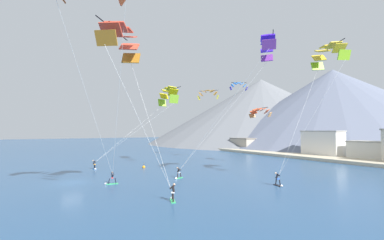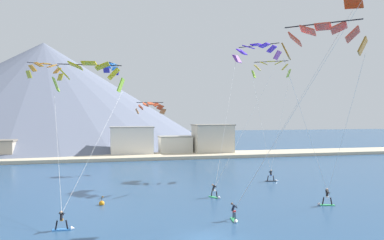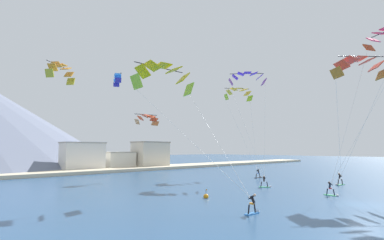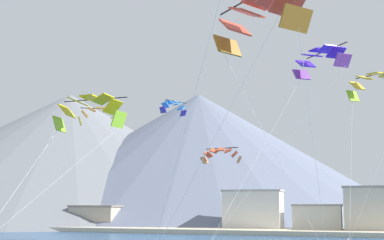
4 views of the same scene
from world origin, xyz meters
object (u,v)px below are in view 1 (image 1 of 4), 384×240
(kitesurfer_mid_center, at_px, (173,195))
(parafoil_kite_distant_low_drift, at_px, (208,94))
(kitesurfer_near_trail, at_px, (178,175))
(parafoil_kite_distant_mid_solo, at_px, (260,112))
(parafoil_kite_mid_center, at_px, (121,39))
(kitesurfer_near_lead, at_px, (110,181))
(parafoil_kite_distant_high_outer, at_px, (239,85))
(kitesurfer_far_right, at_px, (95,167))
(race_marker_buoy, at_px, (144,167))
(kitesurfer_far_left, at_px, (279,182))
(parafoil_kite_near_trail, at_px, (267,46))
(parafoil_kite_far_left, at_px, (328,53))
(parafoil_kite_far_right, at_px, (168,94))

(kitesurfer_mid_center, xyz_separation_m, parafoil_kite_distant_low_drift, (-30.20, 25.67, 15.56))
(kitesurfer_near_trail, distance_m, parafoil_kite_distant_mid_solo, 23.96)
(kitesurfer_mid_center, xyz_separation_m, parafoil_kite_mid_center, (-3.12, -4.31, 15.53))
(kitesurfer_near_lead, relative_size, parafoil_kite_distant_high_outer, 0.44)
(kitesurfer_far_right, height_order, parafoil_kite_distant_low_drift, parafoil_kite_distant_low_drift)
(race_marker_buoy, bearing_deg, kitesurfer_far_left, 20.21)
(kitesurfer_mid_center, xyz_separation_m, parafoil_kite_distant_high_outer, (-20.49, 27.12, 16.33))
(parafoil_kite_distant_high_outer, bearing_deg, parafoil_kite_distant_mid_solo, 0.64)
(kitesurfer_near_trail, distance_m, parafoil_kite_distant_high_outer, 28.83)
(kitesurfer_near_trail, bearing_deg, kitesurfer_far_right, -151.31)
(kitesurfer_near_trail, distance_m, kitesurfer_far_right, 17.35)
(kitesurfer_near_trail, relative_size, parafoil_kite_mid_center, 0.11)
(parafoil_kite_near_trail, height_order, parafoil_kite_distant_low_drift, parafoil_kite_near_trail)
(kitesurfer_mid_center, height_order, parafoil_kite_far_left, parafoil_kite_far_left)
(parafoil_kite_mid_center, bearing_deg, kitesurfer_far_right, 174.98)
(parafoil_kite_distant_low_drift, bearing_deg, kitesurfer_far_right, -79.60)
(kitesurfer_far_right, bearing_deg, parafoil_kite_near_trail, 35.57)
(kitesurfer_mid_center, relative_size, parafoil_kite_near_trail, 0.10)
(kitesurfer_near_trail, bearing_deg, kitesurfer_mid_center, -31.15)
(kitesurfer_mid_center, height_order, parafoil_kite_far_right, parafoil_kite_far_right)
(kitesurfer_near_trail, height_order, parafoil_kite_distant_high_outer, parafoil_kite_distant_high_outer)
(parafoil_kite_distant_mid_solo, bearing_deg, kitesurfer_far_right, -110.04)
(kitesurfer_mid_center, height_order, race_marker_buoy, kitesurfer_mid_center)
(kitesurfer_near_trail, distance_m, parafoil_kite_distant_low_drift, 32.39)
(kitesurfer_near_lead, relative_size, kitesurfer_mid_center, 0.99)
(kitesurfer_near_lead, distance_m, parafoil_kite_mid_center, 17.54)
(kitesurfer_mid_center, height_order, kitesurfer_far_right, kitesurfer_mid_center)
(kitesurfer_far_right, xyz_separation_m, parafoil_kite_mid_center, (21.93, -1.93, 15.58))
(parafoil_kite_distant_high_outer, bearing_deg, kitesurfer_near_lead, -72.59)
(parafoil_kite_distant_low_drift, bearing_deg, kitesurfer_near_lead, -56.33)
(kitesurfer_near_lead, xyz_separation_m, parafoil_kite_distant_high_outer, (-9.51, 30.31, 16.44))
(kitesurfer_mid_center, height_order, parafoil_kite_distant_high_outer, parafoil_kite_distant_high_outer)
(kitesurfer_far_left, relative_size, parafoil_kite_mid_center, 0.11)
(parafoil_kite_mid_center, xyz_separation_m, parafoil_kite_distant_low_drift, (-27.08, 29.98, 0.04))
(kitesurfer_near_trail, bearing_deg, parafoil_kite_distant_mid_solo, 101.79)
(kitesurfer_far_right, bearing_deg, parafoil_kite_far_left, 38.36)
(parafoil_kite_distant_high_outer, bearing_deg, kitesurfer_far_right, -98.80)
(parafoil_kite_far_left, bearing_deg, parafoil_kite_distant_low_drift, 171.39)
(kitesurfer_near_lead, xyz_separation_m, parafoil_kite_near_trail, (9.84, 17.91, 17.72))
(kitesurfer_near_lead, bearing_deg, parafoil_kite_far_left, 57.92)
(kitesurfer_far_left, height_order, race_marker_buoy, kitesurfer_far_left)
(kitesurfer_near_trail, distance_m, parafoil_kite_far_right, 19.96)
(parafoil_kite_distant_mid_solo, bearing_deg, parafoil_kite_near_trail, -43.52)
(kitesurfer_far_right, height_order, parafoil_kite_far_left, parafoil_kite_far_left)
(kitesurfer_far_left, distance_m, parafoil_kite_distant_high_outer, 29.98)
(parafoil_kite_far_left, bearing_deg, kitesurfer_far_left, -114.10)
(parafoil_kite_far_right, bearing_deg, kitesurfer_near_trail, -20.79)
(kitesurfer_near_trail, relative_size, race_marker_buoy, 1.70)
(parafoil_kite_near_trail, height_order, race_marker_buoy, parafoil_kite_near_trail)
(parafoil_kite_distant_high_outer, bearing_deg, kitesurfer_far_left, -31.22)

